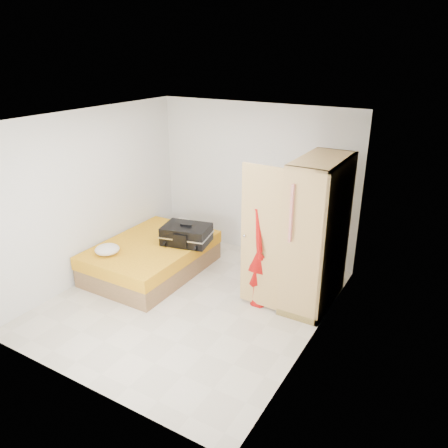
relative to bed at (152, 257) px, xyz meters
The scene contains 7 objects.
room 1.54m from the bed, 22.26° to the right, with size 4.00×4.02×2.60m.
bed is the anchor object (origin of this frame).
wardrobe 2.65m from the bed, ahead, with size 1.17×1.20×2.10m.
person 2.04m from the bed, ahead, with size 0.67×0.44×1.84m, color red.
suitcase 0.69m from the bed, 33.72° to the left, with size 0.84×0.69×0.32m.
round_cushion 0.77m from the bed, 117.97° to the right, with size 0.37×0.37×0.14m, color white.
pillow 0.91m from the bed, 80.58° to the left, with size 0.53×0.27×0.10m, color white.
Camera 1 is at (3.16, -4.45, 3.40)m, focal length 35.00 mm.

